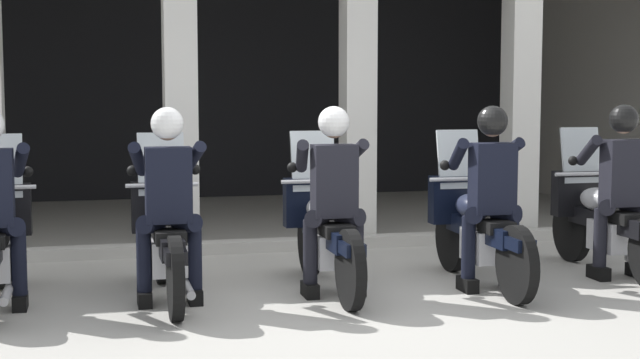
{
  "coord_description": "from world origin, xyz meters",
  "views": [
    {
      "loc": [
        -1.95,
        -7.52,
        1.75
      ],
      "look_at": [
        0.0,
        0.45,
        0.93
      ],
      "focal_mm": 52.86,
      "sensor_mm": 36.0,
      "label": 1
    }
  ],
  "objects_px": {
    "motorcycle_left": "(166,237)",
    "police_officer_left": "(168,189)",
    "police_officer_far_right": "(621,176)",
    "motorcycle_center": "(325,231)",
    "motorcycle_right": "(477,228)",
    "police_officer_right": "(491,182)",
    "motorcycle_far_right": "(603,220)",
    "police_officer_center": "(333,184)"
  },
  "relations": [
    {
      "from": "police_officer_right",
      "to": "motorcycle_far_right",
      "type": "bearing_deg",
      "value": 17.1
    },
    {
      "from": "police_officer_center",
      "to": "motorcycle_far_right",
      "type": "distance_m",
      "value": 2.77
    },
    {
      "from": "police_officer_center",
      "to": "police_officer_far_right",
      "type": "height_order",
      "value": "same"
    },
    {
      "from": "motorcycle_right",
      "to": "police_officer_right",
      "type": "bearing_deg",
      "value": -92.5
    },
    {
      "from": "motorcycle_center",
      "to": "motorcycle_far_right",
      "type": "height_order",
      "value": "same"
    },
    {
      "from": "police_officer_center",
      "to": "police_officer_far_right",
      "type": "distance_m",
      "value": 2.71
    },
    {
      "from": "motorcycle_right",
      "to": "police_officer_left",
      "type": "bearing_deg",
      "value": -178.6
    },
    {
      "from": "police_officer_center",
      "to": "police_officer_right",
      "type": "height_order",
      "value": "same"
    },
    {
      "from": "police_officer_left",
      "to": "police_officer_right",
      "type": "bearing_deg",
      "value": -0.91
    },
    {
      "from": "police_officer_right",
      "to": "motorcycle_far_right",
      "type": "distance_m",
      "value": 1.5
    },
    {
      "from": "motorcycle_left",
      "to": "police_officer_right",
      "type": "distance_m",
      "value": 2.77
    },
    {
      "from": "police_officer_left",
      "to": "motorcycle_center",
      "type": "distance_m",
      "value": 1.45
    },
    {
      "from": "motorcycle_center",
      "to": "police_officer_center",
      "type": "distance_m",
      "value": 0.52
    },
    {
      "from": "motorcycle_left",
      "to": "police_officer_right",
      "type": "xyz_separation_m",
      "value": [
        2.71,
        -0.39,
        0.44
      ]
    },
    {
      "from": "motorcycle_left",
      "to": "police_officer_left",
      "type": "distance_m",
      "value": 0.52
    },
    {
      "from": "motorcycle_left",
      "to": "police_officer_far_right",
      "type": "relative_size",
      "value": 1.29
    },
    {
      "from": "police_officer_far_right",
      "to": "motorcycle_center",
      "type": "bearing_deg",
      "value": 172.49
    },
    {
      "from": "motorcycle_center",
      "to": "motorcycle_right",
      "type": "distance_m",
      "value": 1.36
    },
    {
      "from": "motorcycle_left",
      "to": "motorcycle_center",
      "type": "relative_size",
      "value": 1.0
    },
    {
      "from": "motorcycle_left",
      "to": "police_officer_far_right",
      "type": "xyz_separation_m",
      "value": [
        4.07,
        -0.2,
        0.44
      ]
    },
    {
      "from": "police_officer_left",
      "to": "motorcycle_right",
      "type": "distance_m",
      "value": 2.75
    },
    {
      "from": "motorcycle_center",
      "to": "police_officer_right",
      "type": "relative_size",
      "value": 1.29
    },
    {
      "from": "motorcycle_right",
      "to": "police_officer_right",
      "type": "distance_m",
      "value": 0.52
    },
    {
      "from": "police_officer_left",
      "to": "motorcycle_left",
      "type": "bearing_deg",
      "value": 91.17
    },
    {
      "from": "motorcycle_left",
      "to": "motorcycle_right",
      "type": "bearing_deg",
      "value": -0.91
    },
    {
      "from": "motorcycle_right",
      "to": "motorcycle_center",
      "type": "bearing_deg",
      "value": 172.97
    },
    {
      "from": "motorcycle_left",
      "to": "police_officer_left",
      "type": "relative_size",
      "value": 1.29
    },
    {
      "from": "police_officer_right",
      "to": "motorcycle_far_right",
      "type": "xyz_separation_m",
      "value": [
        1.36,
        0.48,
        -0.44
      ]
    },
    {
      "from": "police_officer_right",
      "to": "police_officer_left",
      "type": "bearing_deg",
      "value": 175.42
    },
    {
      "from": "police_officer_left",
      "to": "police_officer_right",
      "type": "relative_size",
      "value": 1.0
    },
    {
      "from": "police_officer_far_right",
      "to": "motorcycle_right",
      "type": "bearing_deg",
      "value": 172.98
    },
    {
      "from": "police_officer_center",
      "to": "police_officer_right",
      "type": "bearing_deg",
      "value": -2.58
    },
    {
      "from": "motorcycle_left",
      "to": "police_officer_left",
      "type": "height_order",
      "value": "police_officer_left"
    },
    {
      "from": "motorcycle_far_right",
      "to": "police_officer_far_right",
      "type": "xyz_separation_m",
      "value": [
        -0.0,
        -0.28,
        0.44
      ]
    },
    {
      "from": "motorcycle_left",
      "to": "motorcycle_center",
      "type": "distance_m",
      "value": 1.36
    },
    {
      "from": "police_officer_right",
      "to": "police_officer_far_right",
      "type": "relative_size",
      "value": 1.0
    },
    {
      "from": "police_officer_left",
      "to": "police_officer_far_right",
      "type": "height_order",
      "value": "same"
    },
    {
      "from": "police_officer_left",
      "to": "motorcycle_right",
      "type": "xyz_separation_m",
      "value": [
        2.71,
        0.17,
        -0.44
      ]
    },
    {
      "from": "motorcycle_center",
      "to": "motorcycle_far_right",
      "type": "bearing_deg",
      "value": 3.88
    },
    {
      "from": "police_officer_center",
      "to": "motorcycle_right",
      "type": "relative_size",
      "value": 0.78
    },
    {
      "from": "motorcycle_far_right",
      "to": "motorcycle_left",
      "type": "bearing_deg",
      "value": 177.96
    },
    {
      "from": "motorcycle_center",
      "to": "motorcycle_far_right",
      "type": "distance_m",
      "value": 2.71
    }
  ]
}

